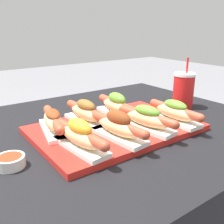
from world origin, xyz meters
TOP-DOWN VIEW (x-y plane):
  - patio_table at (0.00, 0.00)m, footprint 1.08×0.87m
  - serving_tray at (-0.01, -0.06)m, footprint 0.50×0.33m
  - hot_dog_0 at (-0.18, -0.13)m, footprint 0.08×0.22m
  - hot_dog_1 at (-0.06, -0.14)m, footprint 0.08×0.22m
  - hot_dog_2 at (0.05, -0.13)m, footprint 0.09×0.22m
  - hot_dog_3 at (0.17, -0.14)m, footprint 0.06×0.22m
  - hot_dog_4 at (-0.18, 0.01)m, footprint 0.10×0.22m
  - hot_dog_5 at (-0.07, 0.02)m, footprint 0.07×0.22m
  - hot_dog_6 at (0.06, 0.02)m, footprint 0.07×0.22m
  - sauce_bowl at (-0.34, -0.09)m, footprint 0.07×0.07m
  - drink_cup at (0.37, -0.01)m, footprint 0.08×0.08m

SIDE VIEW (x-z plane):
  - patio_table at x=0.00m, z-range 0.00..0.73m
  - serving_tray at x=-0.01m, z-range 0.73..0.75m
  - sauce_bowl at x=-0.34m, z-range 0.73..0.76m
  - hot_dog_4 at x=-0.18m, z-range 0.75..0.81m
  - hot_dog_3 at x=0.17m, z-range 0.74..0.82m
  - hot_dog_2 at x=0.05m, z-range 0.74..0.82m
  - hot_dog_5 at x=-0.07m, z-range 0.74..0.82m
  - hot_dog_0 at x=-0.18m, z-range 0.74..0.82m
  - hot_dog_6 at x=0.06m, z-range 0.74..0.82m
  - hot_dog_1 at x=-0.06m, z-range 0.74..0.82m
  - drink_cup at x=0.37m, z-range 0.70..0.90m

